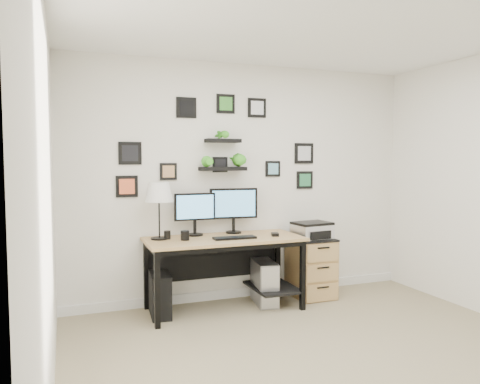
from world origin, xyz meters
name	(u,v)px	position (x,y,z in m)	size (l,w,h in m)	color
room	(246,292)	(0.00, 1.98, 0.05)	(4.00, 4.00, 4.00)	tan
desk	(226,249)	(-0.35, 1.67, 0.63)	(1.60, 0.70, 0.75)	tan
monitor_left	(195,211)	(-0.63, 1.86, 1.01)	(0.44, 0.17, 0.45)	black
monitor_right	(234,207)	(-0.19, 1.87, 1.04)	(0.53, 0.19, 0.49)	black
keyboard	(235,238)	(-0.31, 1.52, 0.76)	(0.43, 0.14, 0.02)	black
mouse	(275,234)	(0.15, 1.54, 0.77)	(0.07, 0.11, 0.03)	black
table_lamp	(159,194)	(-1.02, 1.77, 1.21)	(0.28, 0.28, 0.57)	black
mug	(185,235)	(-0.79, 1.62, 0.80)	(0.09, 0.09, 0.10)	black
pen_cup	(167,235)	(-0.95, 1.74, 0.79)	(0.07, 0.07, 0.09)	black
pc_tower_black	(160,295)	(-1.04, 1.68, 0.21)	(0.19, 0.42, 0.42)	black
pc_tower_grey	(265,282)	(0.09, 1.66, 0.23)	(0.27, 0.49, 0.46)	gray
file_cabinet	(311,267)	(0.69, 1.72, 0.34)	(0.43, 0.53, 0.67)	tan
printer	(312,230)	(0.68, 1.69, 0.76)	(0.43, 0.36, 0.18)	silver
wall_decor	(223,150)	(-0.29, 1.93, 1.65)	(2.26, 0.18, 1.09)	black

